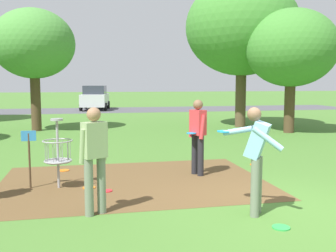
# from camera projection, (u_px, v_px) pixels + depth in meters

# --- Properties ---
(ground_plane) EXTENTS (160.00, 160.00, 0.00)m
(ground_plane) POSITION_uv_depth(u_px,v_px,m) (281.00, 212.00, 6.34)
(ground_plane) COLOR #47752D
(dirt_tee_pad) EXTENTS (5.52, 3.88, 0.01)m
(dirt_tee_pad) POSITION_uv_depth(u_px,v_px,m) (134.00, 182.00, 8.24)
(dirt_tee_pad) COLOR brown
(dirt_tee_pad) RESTS_ON ground
(disc_golf_basket) EXTENTS (0.98, 0.58, 1.39)m
(disc_golf_basket) POSITION_uv_depth(u_px,v_px,m) (55.00, 151.00, 7.68)
(disc_golf_basket) COLOR #9E9EA3
(disc_golf_basket) RESTS_ON ground
(player_foreground_watching) EXTENTS (0.49, 0.45, 1.71)m
(player_foreground_watching) POSITION_uv_depth(u_px,v_px,m) (94.00, 155.00, 6.11)
(player_foreground_watching) COLOR slate
(player_foreground_watching) RESTS_ON ground
(player_waiting_left) EXTENTS (0.78, 0.98, 1.71)m
(player_waiting_left) POSITION_uv_depth(u_px,v_px,m) (256.00, 153.00, 6.11)
(player_waiting_left) COLOR slate
(player_waiting_left) RESTS_ON ground
(player_waiting_right) EXTENTS (0.45, 0.50, 1.71)m
(player_waiting_right) POSITION_uv_depth(u_px,v_px,m) (198.00, 133.00, 8.76)
(player_waiting_right) COLOR #232328
(player_waiting_right) RESTS_ON ground
(frisbee_near_basket) EXTENTS (0.24, 0.24, 0.02)m
(frisbee_near_basket) POSITION_uv_depth(u_px,v_px,m) (64.00, 170.00, 9.27)
(frisbee_near_basket) COLOR orange
(frisbee_near_basket) RESTS_ON ground
(frisbee_far_left) EXTENTS (0.26, 0.26, 0.02)m
(frisbee_far_left) POSITION_uv_depth(u_px,v_px,m) (281.00, 227.00, 5.63)
(frisbee_far_left) COLOR green
(frisbee_far_left) RESTS_ON ground
(frisbee_far_right) EXTENTS (0.21, 0.21, 0.02)m
(frisbee_far_right) POSITION_uv_depth(u_px,v_px,m) (107.00, 191.00, 7.52)
(frisbee_far_right) COLOR red
(frisbee_far_right) RESTS_ON ground
(frisbee_scattered_a) EXTENTS (0.25, 0.25, 0.02)m
(frisbee_scattered_a) POSITION_uv_depth(u_px,v_px,m) (89.00, 188.00, 7.75)
(frisbee_scattered_a) COLOR orange
(frisbee_scattered_a) RESTS_ON ground
(frisbee_scattered_b) EXTENTS (0.22, 0.22, 0.02)m
(frisbee_scattered_b) POSITION_uv_depth(u_px,v_px,m) (254.00, 165.00, 9.93)
(frisbee_scattered_b) COLOR orange
(frisbee_scattered_b) RESTS_ON ground
(tree_near_right) EXTENTS (3.73, 3.73, 5.08)m
(tree_near_right) POSITION_uv_depth(u_px,v_px,m) (291.00, 48.00, 15.95)
(tree_near_right) COLOR #4C3823
(tree_near_right) RESTS_ON ground
(tree_mid_left) EXTENTS (3.47, 3.47, 5.20)m
(tree_mid_left) POSITION_uv_depth(u_px,v_px,m) (34.00, 44.00, 16.53)
(tree_mid_left) COLOR #4C3823
(tree_mid_left) RESTS_ON ground
(tree_mid_right) EXTENTS (5.19, 5.19, 6.81)m
(tree_mid_right) POSITION_uv_depth(u_px,v_px,m) (242.00, 28.00, 17.91)
(tree_mid_right) COLOR brown
(tree_mid_right) RESTS_ON ground
(parking_lot_strip) EXTENTS (36.00, 6.00, 0.01)m
(parking_lot_strip) POSITION_uv_depth(u_px,v_px,m) (127.00, 110.00, 29.80)
(parking_lot_strip) COLOR #4C4C51
(parking_lot_strip) RESTS_ON ground
(parked_car_leftmost) EXTENTS (2.40, 4.41, 1.84)m
(parked_car_leftmost) POSITION_uv_depth(u_px,v_px,m) (95.00, 98.00, 29.87)
(parked_car_leftmost) COLOR silver
(parked_car_leftmost) RESTS_ON ground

